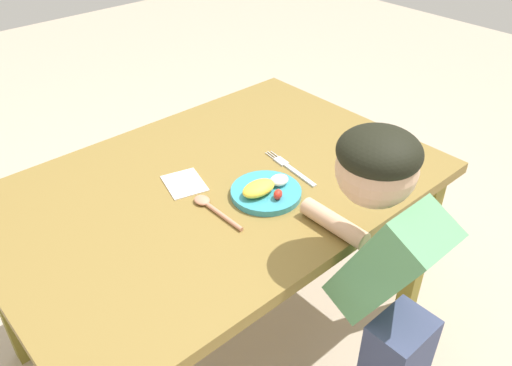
{
  "coord_description": "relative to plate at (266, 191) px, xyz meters",
  "views": [
    {
      "loc": [
        -0.74,
        -1.01,
        1.54
      ],
      "look_at": [
        0.06,
        -0.1,
        0.69
      ],
      "focal_mm": 35.98,
      "sensor_mm": 36.0,
      "label": 1
    }
  ],
  "objects": [
    {
      "name": "fork",
      "position": [
        0.15,
        0.05,
        -0.01
      ],
      "size": [
        0.05,
        0.23,
        0.01
      ],
      "rotation": [
        0.0,
        0.0,
        1.45
      ],
      "color": "silver",
      "rests_on": "dining_table"
    },
    {
      "name": "plate",
      "position": [
        0.0,
        0.0,
        0.0
      ],
      "size": [
        0.2,
        0.2,
        0.05
      ],
      "color": "teal",
      "rests_on": "dining_table"
    },
    {
      "name": "dining_table",
      "position": [
        -0.06,
        0.15,
        -0.09
      ],
      "size": [
        1.31,
        0.89,
        0.67
      ],
      "color": "olive",
      "rests_on": "ground_plane"
    },
    {
      "name": "napkin",
      "position": [
        -0.14,
        0.2,
        -0.01
      ],
      "size": [
        0.14,
        0.15,
        0.0
      ],
      "primitive_type": "cube",
      "rotation": [
        0.0,
        0.0,
        -0.27
      ],
      "color": "white",
      "rests_on": "dining_table"
    },
    {
      "name": "spoon",
      "position": [
        -0.15,
        0.05,
        -0.01
      ],
      "size": [
        0.04,
        0.19,
        0.02
      ],
      "rotation": [
        0.0,
        0.0,
        1.58
      ],
      "color": "tan",
      "rests_on": "dining_table"
    },
    {
      "name": "person",
      "position": [
        0.03,
        -0.4,
        -0.08
      ],
      "size": [
        0.19,
        0.41,
        1.01
      ],
      "color": "#394366",
      "rests_on": "ground_plane"
    },
    {
      "name": "ground_plane",
      "position": [
        -0.06,
        0.15,
        -0.69
      ],
      "size": [
        8.0,
        8.0,
        0.0
      ],
      "primitive_type": "plane",
      "color": "#B5A48E"
    }
  ]
}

